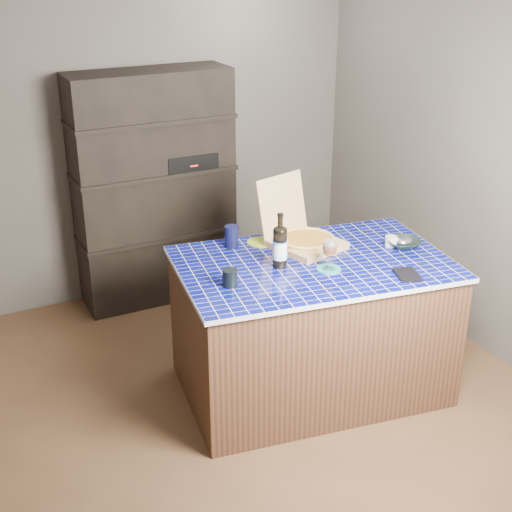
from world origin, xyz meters
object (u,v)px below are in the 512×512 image
kitchen_island (311,326)px  pizza_box (304,238)px  wine_glass (330,248)px  dvd_case (407,275)px  mead_bottle (280,246)px  bowl (404,243)px

kitchen_island → pizza_box: pizza_box is taller
pizza_box → wine_glass: bearing=-112.0°
pizza_box → dvd_case: (0.31, -0.64, -0.05)m
pizza_box → mead_bottle: pizza_box is taller
kitchen_island → pizza_box: size_ratio=3.23×
mead_bottle → wine_glass: bearing=-35.7°
wine_glass → dvd_case: 0.47m
mead_bottle → kitchen_island: bearing=-8.4°
pizza_box → mead_bottle: bearing=-160.3°
mead_bottle → bowl: mead_bottle is taller
wine_glass → bowl: (0.60, 0.07, -0.11)m
wine_glass → dvd_case: size_ratio=1.09×
wine_glass → pizza_box: bearing=83.1°
pizza_box → mead_bottle: (-0.28, -0.19, 0.07)m
mead_bottle → dvd_case: mead_bottle is taller
bowl → dvd_case: bearing=-124.6°
mead_bottle → bowl: size_ratio=1.62×
kitchen_island → mead_bottle: bearing=-179.9°
kitchen_island → wine_glass: (0.02, -0.14, 0.58)m
dvd_case → bowl: 0.42m
pizza_box → bowl: (0.55, -0.29, -0.03)m
dvd_case → pizza_box: bearing=133.8°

